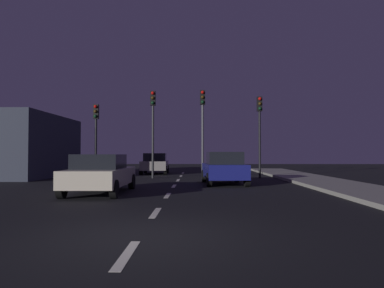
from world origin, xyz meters
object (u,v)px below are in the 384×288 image
traffic_signal_far_left (96,126)px  traffic_signal_center_right (203,117)px  traffic_signal_center_left (153,118)px  car_adjacent_lane (101,173)px  car_stopped_ahead (224,168)px  traffic_signal_far_right (260,121)px  car_oncoming_far (155,163)px

traffic_signal_far_left → traffic_signal_center_right: size_ratio=0.84×
traffic_signal_center_left → traffic_signal_center_right: 3.08m
traffic_signal_center_left → car_adjacent_lane: (-0.97, -8.47, -3.00)m
traffic_signal_center_right → car_stopped_ahead: 5.36m
traffic_signal_far_left → car_stopped_ahead: traffic_signal_far_left is taller
traffic_signal_far_right → traffic_signal_far_left: bearing=-180.0°
traffic_signal_center_right → car_stopped_ahead: (0.98, -4.34, -2.99)m
traffic_signal_far_left → traffic_signal_far_right: (10.15, 0.00, 0.30)m
traffic_signal_center_right → car_adjacent_lane: 9.87m
traffic_signal_center_left → traffic_signal_far_right: bearing=-0.0°
traffic_signal_far_left → car_stopped_ahead: (7.61, -4.33, -2.43)m
car_stopped_ahead → car_adjacent_lane: car_stopped_ahead is taller
car_oncoming_far → traffic_signal_center_left: bearing=-84.9°
traffic_signal_center_right → car_adjacent_lane: traffic_signal_center_right is taller
traffic_signal_center_right → car_oncoming_far: 6.87m
traffic_signal_center_right → traffic_signal_far_right: traffic_signal_center_right is taller
traffic_signal_far_left → traffic_signal_center_right: bearing=0.0°
traffic_signal_far_right → traffic_signal_center_right: bearing=180.0°
car_adjacent_lane → traffic_signal_center_right: bearing=64.5°
traffic_signal_far_left → traffic_signal_center_left: traffic_signal_center_left is taller
traffic_signal_far_left → traffic_signal_center_left: size_ratio=0.85×
traffic_signal_center_left → traffic_signal_center_right: (3.08, 0.00, 0.03)m
car_oncoming_far → traffic_signal_far_right: bearing=-35.7°
traffic_signal_center_left → traffic_signal_center_right: traffic_signal_center_right is taller
traffic_signal_far_left → traffic_signal_center_right: 6.65m
car_adjacent_lane → car_stopped_ahead: bearing=39.4°
traffic_signal_far_right → car_adjacent_lane: bearing=-131.8°
traffic_signal_far_right → car_oncoming_far: bearing=144.3°
traffic_signal_center_left → car_stopped_ahead: bearing=-46.9°
car_oncoming_far → car_adjacent_lane: bearing=-92.2°
traffic_signal_far_right → car_stopped_ahead: bearing=-120.4°
traffic_signal_center_left → car_oncoming_far: (-0.45, 5.07, -2.98)m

